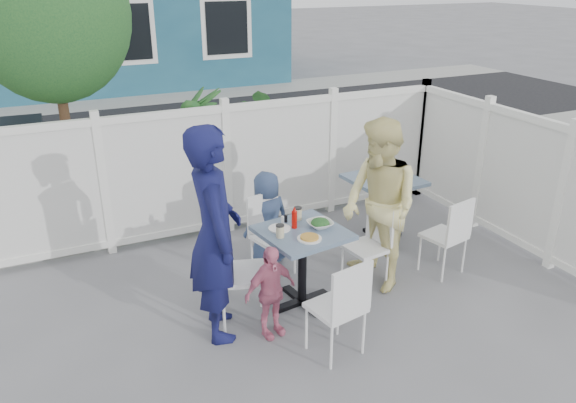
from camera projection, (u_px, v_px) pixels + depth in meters
name	position (u px, v px, depth m)	size (l,w,h in m)	color
ground	(307.00, 335.00, 5.09)	(80.00, 80.00, 0.00)	slate
near_sidewalk	(192.00, 193.00, 8.27)	(24.00, 2.60, 0.01)	gray
street	(142.00, 132.00, 11.37)	(24.00, 5.00, 0.01)	black
far_sidewalk	(117.00, 101.00, 13.96)	(24.00, 1.60, 0.01)	gray
fence_back	(227.00, 171.00, 6.83)	(5.86, 0.08, 1.60)	white
fence_right	(518.00, 183.00, 6.45)	(0.08, 3.66, 1.60)	white
tree	(49.00, 15.00, 6.23)	(1.80, 1.62, 3.59)	#382316
utility_cabinet	(21.00, 171.00, 7.34)	(0.66, 0.47, 1.23)	gold
potted_shrub_a	(196.00, 153.00, 7.33)	(0.94, 0.94, 1.67)	#17441F
potted_shrub_b	(293.00, 149.00, 7.80)	(1.34, 1.16, 1.49)	#17441F
main_table	(302.00, 248.00, 5.34)	(0.85, 0.85, 0.79)	#435473
spare_table	(383.00, 193.00, 6.62)	(0.82, 0.82, 0.81)	#435473
chair_left	(232.00, 265.00, 5.07)	(0.56, 0.57, 1.02)	white
chair_right	(371.00, 239.00, 5.75)	(0.43, 0.44, 0.87)	white
chair_back	(269.00, 228.00, 5.99)	(0.47, 0.46, 0.87)	white
chair_near	(342.00, 303.00, 4.61)	(0.48, 0.47, 0.91)	white
chair_spare	(450.00, 231.00, 5.91)	(0.47, 0.46, 0.88)	white
man	(215.00, 234.00, 4.80)	(0.71, 0.46, 1.94)	#111345
woman	(380.00, 206.00, 5.59)	(0.86, 0.67, 1.76)	yellow
boy	(267.00, 219.00, 6.15)	(0.52, 0.34, 1.07)	navy
toddler	(270.00, 292.00, 4.94)	(0.52, 0.21, 0.88)	pink
plate_main	(309.00, 239.00, 5.10)	(0.23, 0.23, 0.01)	white
plate_side	(279.00, 228.00, 5.30)	(0.21, 0.21, 0.01)	white
salad_bowl	(320.00, 224.00, 5.33)	(0.24, 0.24, 0.06)	white
coffee_cup_a	(280.00, 232.00, 5.12)	(0.07, 0.07, 0.11)	beige
coffee_cup_b	(298.00, 214.00, 5.48)	(0.08, 0.08, 0.12)	beige
ketchup_bottle	(294.00, 220.00, 5.30)	(0.05, 0.05, 0.17)	#AE0A04
salt_shaker	(282.00, 219.00, 5.43)	(0.03, 0.03, 0.07)	white
pepper_shaker	(286.00, 219.00, 5.43)	(0.03, 0.03, 0.07)	black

